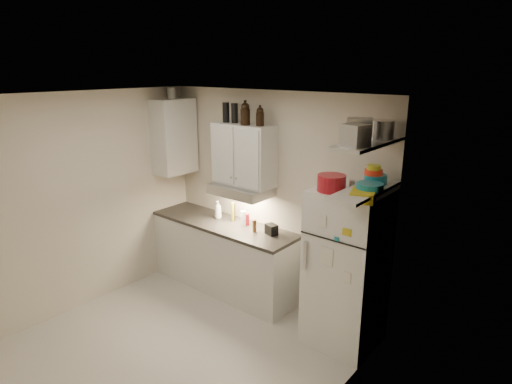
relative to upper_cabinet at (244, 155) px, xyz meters
The scene contains 36 objects.
floor 2.29m from the upper_cabinet, 77.33° to the right, with size 3.20×3.00×0.02m, color #B6B1A8.
ceiling 1.58m from the upper_cabinet, 77.33° to the right, with size 3.20×3.00×0.02m, color white.
back_wall 0.63m from the upper_cabinet, 30.26° to the left, with size 3.20×0.02×2.60m, color beige.
left_wall 1.94m from the upper_cabinet, 134.46° to the right, with size 0.02×3.00×2.60m, color beige.
right_wall 2.39m from the upper_cabinet, 34.95° to the right, with size 0.02×3.00×2.60m, color beige.
base_cabinet 1.41m from the upper_cabinet, 151.63° to the right, with size 2.10×0.60×0.88m, color silver.
countertop 0.97m from the upper_cabinet, 151.63° to the right, with size 2.10×0.62×0.04m, color #2C2926.
upper_cabinet is the anchor object (origin of this frame).
side_cabinet 1.15m from the upper_cabinet, behind, with size 0.33×0.55×1.00m, color silver.
range_hood 0.44m from the upper_cabinet, 90.00° to the right, with size 0.76×0.46×0.12m, color silver.
fridge 1.84m from the upper_cabinet, ahead, with size 0.70×0.68×1.70m, color silver.
shelf_hi 1.82m from the upper_cabinet, 10.05° to the right, with size 0.30×0.95×0.03m, color silver.
shelf_lo 1.78m from the upper_cabinet, 10.05° to the right, with size 0.30×0.95×0.03m, color silver.
knife_strip 1.13m from the upper_cabinet, ahead, with size 0.42×0.02×0.03m, color black.
dutch_oven 1.46m from the upper_cabinet, 13.45° to the right, with size 0.28×0.28×0.16m, color maroon.
book_stack 1.84m from the upper_cabinet, 13.53° to the right, with size 0.21×0.26×0.09m, color gold.
spice_jar 1.55m from the upper_cabinet, ahead, with size 0.06×0.06×0.10m, color silver.
stock_pot 1.82m from the upper_cabinet, ahead, with size 0.24×0.24×0.17m, color silver.
tin_a 1.83m from the upper_cabinet, 13.98° to the right, with size 0.22×0.19×0.22m, color #AAAAAD.
tin_b 1.94m from the upper_cabinet, 19.14° to the right, with size 0.19×0.19×0.19m, color #AAAAAD.
bowl_teal 1.74m from the upper_cabinet, ahead, with size 0.22×0.22×0.09m, color teal.
bowl_orange 1.72m from the upper_cabinet, ahead, with size 0.17×0.17×0.05m, color red.
bowl_yellow 1.73m from the upper_cabinet, ahead, with size 0.14×0.14×0.04m, color gold.
plates 1.82m from the upper_cabinet, ahead, with size 0.25×0.25×0.06m, color teal.
growler_a 0.52m from the upper_cabinet, 39.38° to the right, with size 0.11×0.11×0.27m, color black, non-canonical shape.
growler_b 0.56m from the upper_cabinet, ahead, with size 0.09×0.09×0.22m, color black, non-canonical shape.
thermos_a 0.51m from the upper_cabinet, behind, with size 0.08×0.08×0.24m, color black.
thermos_b 0.56m from the upper_cabinet, behind, with size 0.08×0.08×0.24m, color black.
side_jar 1.38m from the upper_cabinet, behind, with size 0.11×0.11×0.14m, color silver.
soap_bottle 0.88m from the upper_cabinet, behind, with size 0.10×0.11×0.27m, color silver.
pepper_mill 0.88m from the upper_cabinet, 24.79° to the right, with size 0.05×0.05×0.16m, color brown.
oil_bottle 0.80m from the upper_cabinet, behind, with size 0.05×0.05×0.26m, color #656C1B.
vinegar_bottle 0.81m from the upper_cabinet, behind, with size 0.05×0.05×0.24m, color black.
clear_bottle 0.81m from the upper_cabinet, 63.31° to the right, with size 0.07×0.07×0.20m, color silver.
red_jar 0.83m from the upper_cabinet, ahead, with size 0.08×0.08×0.15m, color maroon.
caddy 0.97m from the upper_cabinet, ahead, with size 0.15×0.10×0.13m, color black.
Camera 1 is at (3.08, -2.53, 2.86)m, focal length 30.00 mm.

